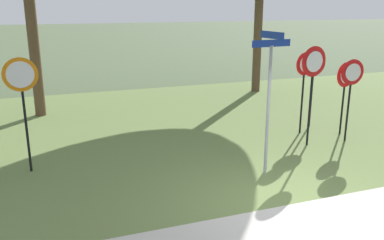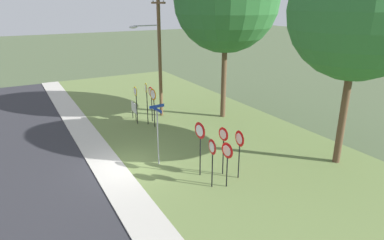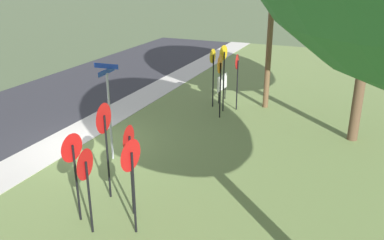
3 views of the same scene
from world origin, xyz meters
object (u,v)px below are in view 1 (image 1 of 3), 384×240
(yield_sign_near_right, at_px, (305,74))
(street_name_post, at_px, (269,92))
(stop_sign_near_left, at_px, (22,90))
(yield_sign_far_left, at_px, (346,82))
(yield_sign_center, at_px, (314,71))
(yield_sign_near_left, at_px, (352,81))
(yield_sign_far_right, at_px, (313,72))

(yield_sign_near_right, distance_m, street_name_post, 3.35)
(stop_sign_near_left, distance_m, yield_sign_far_left, 8.61)
(yield_sign_center, relative_size, street_name_post, 0.75)
(yield_sign_near_left, height_order, yield_sign_near_right, yield_sign_near_right)
(yield_sign_near_right, bearing_deg, street_name_post, -145.77)
(yield_sign_far_right, xyz_separation_m, street_name_post, (-2.04, -1.23, -0.15))
(yield_sign_far_left, bearing_deg, street_name_post, -161.50)
(yield_sign_near_left, bearing_deg, stop_sign_near_left, 179.41)
(yield_sign_near_left, relative_size, yield_sign_center, 0.97)
(yield_sign_far_left, bearing_deg, yield_sign_center, 105.58)
(yield_sign_far_left, bearing_deg, yield_sign_near_right, 146.93)
(yield_sign_near_left, xyz_separation_m, street_name_post, (-3.24, -1.15, 0.16))
(yield_sign_near_left, xyz_separation_m, yield_sign_far_left, (0.30, 0.58, -0.13))
(yield_sign_near_right, distance_m, yield_sign_center, 0.79)
(yield_sign_near_left, bearing_deg, yield_sign_far_right, -179.37)
(stop_sign_near_left, relative_size, yield_sign_near_left, 1.14)
(yield_sign_near_right, bearing_deg, yield_sign_center, 26.69)
(yield_sign_far_right, height_order, street_name_post, street_name_post)
(yield_sign_near_left, bearing_deg, street_name_post, -155.95)
(yield_sign_near_right, height_order, yield_sign_far_right, yield_sign_far_right)
(stop_sign_near_left, distance_m, yield_sign_near_right, 7.55)
(yield_sign_far_right, height_order, yield_sign_center, yield_sign_far_right)
(yield_sign_near_right, distance_m, yield_sign_far_left, 1.19)
(yield_sign_near_right, bearing_deg, yield_sign_near_left, -63.00)
(stop_sign_near_left, distance_m, yield_sign_far_right, 7.12)
(yield_sign_far_right, relative_size, street_name_post, 0.85)
(yield_sign_far_left, xyz_separation_m, yield_sign_center, (-0.41, 0.95, 0.19))
(yield_sign_near_right, xyz_separation_m, yield_sign_center, (0.65, 0.45, -0.01))
(yield_sign_near_left, relative_size, street_name_post, 0.73)
(yield_sign_near_left, distance_m, yield_sign_center, 1.54)
(yield_sign_center, height_order, street_name_post, street_name_post)
(yield_sign_near_right, bearing_deg, yield_sign_far_left, -33.24)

